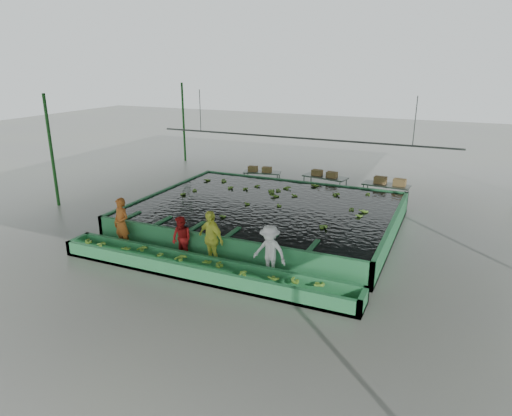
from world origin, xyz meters
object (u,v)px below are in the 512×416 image
at_px(flotation_tank, 266,214).
at_px(box_stack_left, 260,172).
at_px(worker_d, 270,252).
at_px(packing_table_mid, 325,186).
at_px(worker_b, 182,239).
at_px(worker_a, 122,224).
at_px(worker_c, 211,239).
at_px(box_stack_right, 390,184).
at_px(packing_table_right, 385,194).
at_px(box_stack_mid, 324,176).
at_px(sorting_trough, 201,269).
at_px(packing_table_left, 262,180).

relative_size(flotation_tank, box_stack_left, 8.20).
height_order(flotation_tank, worker_d, worker_d).
xyz_separation_m(flotation_tank, packing_table_mid, (0.98, 5.04, 0.03)).
bearing_deg(worker_b, box_stack_left, 112.16).
distance_m(worker_a, worker_d, 5.58).
relative_size(worker_c, box_stack_right, 1.33).
bearing_deg(packing_table_right, box_stack_mid, 176.02).
height_order(worker_d, packing_table_mid, worker_d).
xyz_separation_m(flotation_tank, box_stack_left, (-2.48, 5.03, 0.41)).
xyz_separation_m(packing_table_right, box_stack_left, (-6.41, 0.25, 0.39)).
bearing_deg(flotation_tank, packing_table_mid, 78.95).
relative_size(flotation_tank, worker_b, 6.63).
xyz_separation_m(worker_c, box_stack_right, (4.17, 9.13, 0.01)).
height_order(worker_a, box_stack_left, worker_a).
bearing_deg(box_stack_mid, packing_table_mid, 62.32).
height_order(worker_a, packing_table_right, worker_a).
distance_m(flotation_tank, sorting_trough, 5.10).
relative_size(worker_c, worker_d, 1.11).
distance_m(packing_table_mid, box_stack_left, 3.49).
distance_m(worker_c, box_stack_mid, 9.34).
xyz_separation_m(packing_table_mid, box_stack_mid, (-0.03, -0.05, 0.49)).
relative_size(worker_b, box_stack_mid, 1.19).
xyz_separation_m(worker_c, box_stack_mid, (1.05, 9.28, 0.03)).
height_order(worker_c, packing_table_left, worker_c).
distance_m(worker_b, box_stack_right, 10.54).
relative_size(worker_d, packing_table_mid, 0.79).
distance_m(box_stack_left, box_stack_right, 6.56).
xyz_separation_m(box_stack_mid, box_stack_right, (3.11, -0.15, -0.02)).
distance_m(packing_table_mid, packing_table_right, 2.95).
xyz_separation_m(sorting_trough, packing_table_left, (-2.38, 10.18, 0.18)).
height_order(worker_b, packing_table_mid, worker_b).
bearing_deg(box_stack_right, worker_a, -130.21).
relative_size(worker_a, worker_d, 1.09).
distance_m(flotation_tank, box_stack_right, 6.34).
distance_m(sorting_trough, worker_a, 3.80).
bearing_deg(packing_table_mid, packing_table_left, 179.33).
bearing_deg(packing_table_right, flotation_tank, -129.38).
distance_m(worker_a, packing_table_left, 9.48).
distance_m(worker_d, box_stack_left, 10.32).
bearing_deg(box_stack_left, packing_table_left, 24.93).
height_order(sorting_trough, packing_table_right, packing_table_right).
distance_m(packing_table_mid, box_stack_right, 3.13).
bearing_deg(worker_c, box_stack_right, 85.61).
relative_size(worker_b, box_stack_right, 1.07).
height_order(packing_table_mid, box_stack_left, box_stack_left).
bearing_deg(flotation_tank, worker_b, -105.58).
bearing_deg(worker_a, packing_table_right, 61.86).
bearing_deg(packing_table_mid, packing_table_right, -5.07).
relative_size(packing_table_left, box_stack_left, 1.55).
bearing_deg(box_stack_right, worker_b, -119.98).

